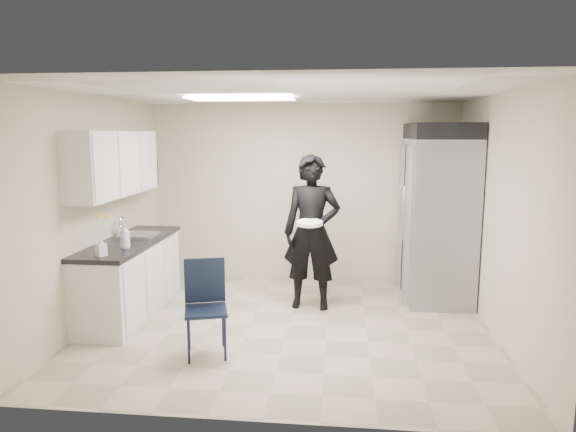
# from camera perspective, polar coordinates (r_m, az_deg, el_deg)

# --- Properties ---
(floor) EXTENTS (4.50, 4.50, 0.00)m
(floor) POSITION_cam_1_polar(r_m,az_deg,el_deg) (6.01, 0.12, -12.05)
(floor) COLOR tan
(floor) RESTS_ON ground
(ceiling) EXTENTS (4.50, 4.50, 0.00)m
(ceiling) POSITION_cam_1_polar(r_m,az_deg,el_deg) (5.61, 0.13, 13.53)
(ceiling) COLOR silver
(ceiling) RESTS_ON back_wall
(back_wall) EXTENTS (4.50, 0.00, 4.50)m
(back_wall) POSITION_cam_1_polar(r_m,az_deg,el_deg) (7.64, 1.66, 2.63)
(back_wall) COLOR #BCB29B
(back_wall) RESTS_ON floor
(left_wall) EXTENTS (0.00, 4.00, 4.00)m
(left_wall) POSITION_cam_1_polar(r_m,az_deg,el_deg) (6.30, -20.68, 0.62)
(left_wall) COLOR #BCB29B
(left_wall) RESTS_ON floor
(right_wall) EXTENTS (0.00, 4.00, 4.00)m
(right_wall) POSITION_cam_1_polar(r_m,az_deg,el_deg) (5.88, 22.50, -0.08)
(right_wall) COLOR #BCB29B
(right_wall) RESTS_ON floor
(ceiling_panel) EXTENTS (1.20, 0.60, 0.02)m
(ceiling_panel) POSITION_cam_1_polar(r_m,az_deg,el_deg) (6.09, -5.25, 12.88)
(ceiling_panel) COLOR white
(ceiling_panel) RESTS_ON ceiling
(lower_counter) EXTENTS (0.60, 1.90, 0.86)m
(lower_counter) POSITION_cam_1_polar(r_m,az_deg,el_deg) (6.53, -17.09, -6.72)
(lower_counter) COLOR silver
(lower_counter) RESTS_ON floor
(countertop) EXTENTS (0.64, 1.95, 0.05)m
(countertop) POSITION_cam_1_polar(r_m,az_deg,el_deg) (6.43, -17.28, -2.81)
(countertop) COLOR black
(countertop) RESTS_ON lower_counter
(sink) EXTENTS (0.42, 0.40, 0.14)m
(sink) POSITION_cam_1_polar(r_m,az_deg,el_deg) (6.65, -16.27, -2.50)
(sink) COLOR gray
(sink) RESTS_ON countertop
(faucet) EXTENTS (0.02, 0.02, 0.24)m
(faucet) POSITION_cam_1_polar(r_m,az_deg,el_deg) (6.70, -17.91, -1.19)
(faucet) COLOR silver
(faucet) RESTS_ON countertop
(upper_cabinets) EXTENTS (0.35, 1.80, 0.75)m
(upper_cabinets) POSITION_cam_1_polar(r_m,az_deg,el_deg) (6.35, -18.73, 5.55)
(upper_cabinets) COLOR silver
(upper_cabinets) RESTS_ON left_wall
(towel_dispenser) EXTENTS (0.22, 0.30, 0.35)m
(towel_dispenser) POSITION_cam_1_polar(r_m,az_deg,el_deg) (7.45, -15.42, 4.60)
(towel_dispenser) COLOR black
(towel_dispenser) RESTS_ON left_wall
(notice_sticker_left) EXTENTS (0.00, 0.12, 0.07)m
(notice_sticker_left) POSITION_cam_1_polar(r_m,az_deg,el_deg) (6.40, -20.19, 0.04)
(notice_sticker_left) COLOR yellow
(notice_sticker_left) RESTS_ON left_wall
(notice_sticker_right) EXTENTS (0.00, 0.12, 0.07)m
(notice_sticker_right) POSITION_cam_1_polar(r_m,az_deg,el_deg) (6.58, -19.41, -0.02)
(notice_sticker_right) COLOR yellow
(notice_sticker_right) RESTS_ON left_wall
(commercial_fridge) EXTENTS (0.80, 1.35, 2.10)m
(commercial_fridge) POSITION_cam_1_polar(r_m,az_deg,el_deg) (7.05, 16.20, -0.35)
(commercial_fridge) COLOR gray
(commercial_fridge) RESTS_ON floor
(fridge_compressor) EXTENTS (0.80, 1.35, 0.20)m
(fridge_compressor) POSITION_cam_1_polar(r_m,az_deg,el_deg) (6.95, 16.63, 9.03)
(fridge_compressor) COLOR black
(fridge_compressor) RESTS_ON commercial_fridge
(folding_chair) EXTENTS (0.50, 0.50, 0.91)m
(folding_chair) POSITION_cam_1_polar(r_m,az_deg,el_deg) (5.17, -9.11, -10.35)
(folding_chair) COLOR black
(folding_chair) RESTS_ON floor
(man_tuxedo) EXTENTS (0.73, 0.51, 1.92)m
(man_tuxedo) POSITION_cam_1_polar(r_m,az_deg,el_deg) (6.36, 2.66, -1.82)
(man_tuxedo) COLOR black
(man_tuxedo) RESTS_ON floor
(bucket_lid) EXTENTS (0.33, 0.33, 0.04)m
(bucket_lid) POSITION_cam_1_polar(r_m,az_deg,el_deg) (6.08, 2.41, -0.79)
(bucket_lid) COLOR white
(bucket_lid) RESTS_ON man_tuxedo
(soap_bottle_a) EXTENTS (0.14, 0.14, 0.28)m
(soap_bottle_a) POSITION_cam_1_polar(r_m,az_deg,el_deg) (5.96, -17.67, -2.14)
(soap_bottle_a) COLOR silver
(soap_bottle_a) RESTS_ON countertop
(soap_bottle_b) EXTENTS (0.13, 0.13, 0.21)m
(soap_bottle_b) POSITION_cam_1_polar(r_m,az_deg,el_deg) (5.68, -20.07, -3.19)
(soap_bottle_b) COLOR #A7AAB3
(soap_bottle_b) RESTS_ON countertop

